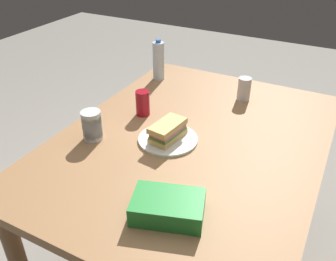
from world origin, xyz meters
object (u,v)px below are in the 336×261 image
soda_can_red (143,103)px  chip_bag (168,207)px  sandwich (168,130)px  paper_plate (168,139)px  plastic_cup_stack (92,125)px  soda_can_silver (244,89)px  water_bottle_tall (159,61)px  dining_table (191,155)px

soda_can_red → chip_bag: (0.54, 0.42, -0.03)m
sandwich → paper_plate: bearing=-161.0°
sandwich → plastic_cup_stack: plastic_cup_stack is taller
sandwich → chip_bag: 0.44m
chip_bag → soda_can_silver: size_ratio=1.89×
chip_bag → water_bottle_tall: bearing=102.7°
paper_plate → soda_can_red: 0.26m
dining_table → paper_plate: paper_plate is taller
soda_can_red → soda_can_silver: size_ratio=1.00×
dining_table → sandwich: (0.07, -0.08, 0.15)m
soda_can_red → plastic_cup_stack: 0.29m
soda_can_red → water_bottle_tall: bearing=-161.1°
plastic_cup_stack → dining_table: bearing=118.2°
chip_bag → plastic_cup_stack: bearing=135.0°
soda_can_red → plastic_cup_stack: bearing=-15.6°
sandwich → plastic_cup_stack: bearing=-65.8°
sandwich → water_bottle_tall: (-0.56, -0.35, 0.06)m
paper_plate → chip_bag: bearing=27.8°
paper_plate → water_bottle_tall: (-0.55, -0.35, 0.10)m
paper_plate → water_bottle_tall: water_bottle_tall is taller
sandwich → plastic_cup_stack: 0.32m
sandwich → plastic_cup_stack: size_ratio=1.47×
water_bottle_tall → paper_plate: bearing=32.5°
water_bottle_tall → soda_can_silver: 0.52m
chip_bag → soda_can_silver: (-0.91, -0.04, 0.03)m
dining_table → soda_can_silver: size_ratio=11.86×
soda_can_red → chip_bag: bearing=37.9°
plastic_cup_stack → soda_can_silver: size_ratio=1.07×
paper_plate → soda_can_silver: 0.55m
dining_table → soda_can_red: bearing=-105.6°
sandwich → water_bottle_tall: 0.66m
soda_can_red → water_bottle_tall: 0.43m
soda_can_red → soda_can_silver: (-0.37, 0.38, 0.00)m
soda_can_red → plastic_cup_stack: size_ratio=0.93×
paper_plate → sandwich: bearing=19.0°
dining_table → plastic_cup_stack: (0.20, -0.37, 0.16)m
dining_table → soda_can_silver: soda_can_silver is taller
water_bottle_tall → soda_can_red: bearing=18.9°
dining_table → chip_bag: bearing=15.1°
dining_table → sandwich: bearing=-49.9°
chip_bag → soda_can_silver: soda_can_silver is taller
paper_plate → soda_can_red: bearing=-124.6°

